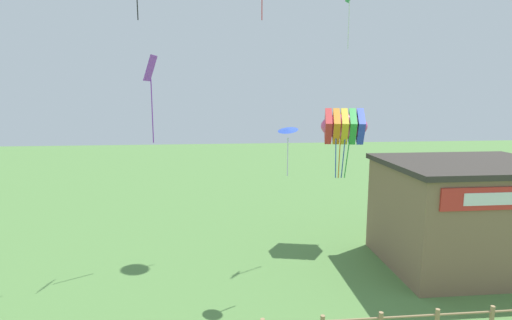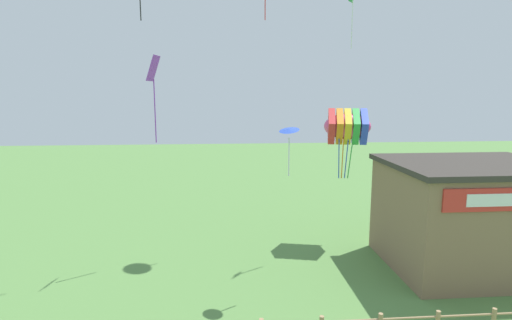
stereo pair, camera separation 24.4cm
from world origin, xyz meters
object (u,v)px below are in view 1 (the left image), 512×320
seaside_building (466,214)px  kite_blue_delta (288,132)px  kite_purple_streamer (151,79)px  kite_rainbow_parafoil (344,126)px  kite_green_diamond (349,8)px

seaside_building → kite_blue_delta: kite_blue_delta is taller
kite_purple_streamer → kite_rainbow_parafoil: bearing=10.7°
kite_rainbow_parafoil → kite_blue_delta: 6.86m
kite_green_diamond → kite_blue_delta: 8.59m
seaside_building → kite_purple_streamer: (-14.44, 2.32, 6.15)m
kite_green_diamond → kite_purple_streamer: bearing=-172.2°
seaside_building → kite_blue_delta: size_ratio=3.80×
kite_rainbow_parafoil → kite_purple_streamer: (-9.83, -1.85, 2.39)m
kite_green_diamond → kite_blue_delta: (-3.95, -4.99, -5.77)m
kite_rainbow_parafoil → kite_blue_delta: size_ratio=1.92×
seaside_building → kite_rainbow_parafoil: kite_rainbow_parafoil is taller
kite_rainbow_parafoil → kite_purple_streamer: 10.28m
kite_rainbow_parafoil → kite_blue_delta: (-4.07, -5.52, 0.24)m
kite_green_diamond → kite_purple_streamer: (-9.71, -1.32, -3.62)m
kite_blue_delta → kite_purple_streamer: size_ratio=0.49×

